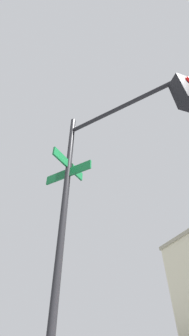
% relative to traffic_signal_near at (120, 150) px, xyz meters
% --- Properties ---
extents(traffic_signal_near, '(2.49, 2.29, 5.58)m').
position_rel_traffic_signal_near_xyz_m(traffic_signal_near, '(0.00, 0.00, 0.00)').
color(traffic_signal_near, black).
rests_on(traffic_signal_near, ground_plane).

